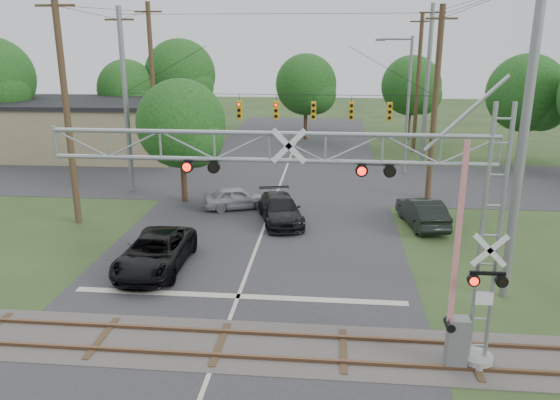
# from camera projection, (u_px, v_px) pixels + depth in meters

# --- Properties ---
(ground) EXTENTS (160.00, 160.00, 0.00)m
(ground) POSITION_uv_depth(u_px,v_px,m) (206.00, 382.00, 15.89)
(ground) COLOR #273D1C
(ground) RESTS_ON ground
(road_main) EXTENTS (14.00, 90.00, 0.02)m
(road_main) POSITION_uv_depth(u_px,v_px,m) (255.00, 253.00, 25.43)
(road_main) COLOR #2D2D2F
(road_main) RESTS_ON ground
(road_cross) EXTENTS (90.00, 12.00, 0.02)m
(road_cross) POSITION_uv_depth(u_px,v_px,m) (282.00, 179.00, 38.78)
(road_cross) COLOR #2D2D2F
(road_cross) RESTS_ON ground
(railroad_track) EXTENTS (90.00, 3.20, 0.17)m
(railroad_track) POSITION_uv_depth(u_px,v_px,m) (220.00, 345.00, 17.79)
(railroad_track) COLOR #4A4540
(railroad_track) RESTS_ON ground
(crossing_gantry) EXTENTS (13.28, 1.02, 8.00)m
(crossing_gantry) POSITION_uv_depth(u_px,v_px,m) (355.00, 205.00, 15.63)
(crossing_gantry) COLOR gray
(crossing_gantry) RESTS_ON ground
(traffic_signal_span) EXTENTS (19.34, 0.36, 11.50)m
(traffic_signal_span) POSITION_uv_depth(u_px,v_px,m) (291.00, 106.00, 33.27)
(traffic_signal_span) COLOR gray
(traffic_signal_span) RESTS_ON ground
(pickup_black) EXTENTS (2.55, 5.51, 1.53)m
(pickup_black) POSITION_uv_depth(u_px,v_px,m) (155.00, 252.00, 23.50)
(pickup_black) COLOR black
(pickup_black) RESTS_ON ground
(car_dark) EXTENTS (3.20, 5.31, 1.44)m
(car_dark) POSITION_uv_depth(u_px,v_px,m) (280.00, 209.00, 29.53)
(car_dark) COLOR black
(car_dark) RESTS_ON ground
(sedan_silver) EXTENTS (4.20, 2.76, 1.33)m
(sedan_silver) POSITION_uv_depth(u_px,v_px,m) (237.00, 198.00, 31.92)
(sedan_silver) COLOR #97989E
(sedan_silver) RESTS_ON ground
(suv_dark) EXTENTS (2.37, 4.84, 1.53)m
(suv_dark) POSITION_uv_depth(u_px,v_px,m) (422.00, 212.00, 29.00)
(suv_dark) COLOR black
(suv_dark) RESTS_ON ground
(commercial_building) EXTENTS (19.91, 10.54, 4.60)m
(commercial_building) POSITION_uv_depth(u_px,v_px,m) (70.00, 127.00, 46.72)
(commercial_building) COLOR #877D5A
(commercial_building) RESTS_ON ground
(streetlight) EXTENTS (2.61, 0.27, 9.78)m
(streetlight) POSITION_uv_depth(u_px,v_px,m) (406.00, 99.00, 38.62)
(streetlight) COLOR gray
(streetlight) RESTS_ON ground
(utility_poles) EXTENTS (22.86, 28.58, 12.18)m
(utility_poles) POSITION_uv_depth(u_px,v_px,m) (315.00, 95.00, 35.36)
(utility_poles) COLOR #493621
(utility_poles) RESTS_ON ground
(treeline) EXTENTS (54.16, 28.72, 9.83)m
(treeline) POSITION_uv_depth(u_px,v_px,m) (271.00, 86.00, 46.28)
(treeline) COLOR #3D2B1B
(treeline) RESTS_ON ground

